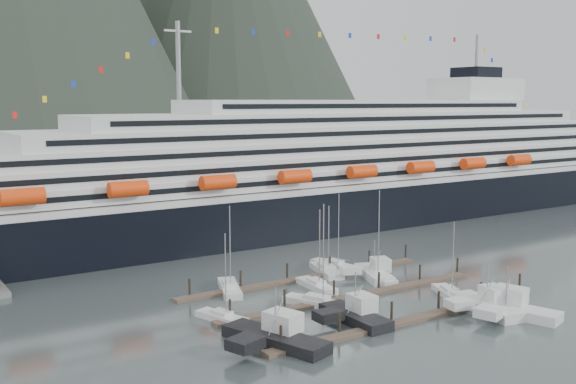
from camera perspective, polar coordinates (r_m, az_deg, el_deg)
name	(u,v)px	position (r m, az deg, el deg)	size (l,w,h in m)	color
ground	(391,298)	(106.26, 8.74, -8.83)	(1600.00, 1600.00, 0.00)	#495556
cruise_ship	(332,175)	(164.39, 3.78, 1.41)	(210.00, 30.40, 50.30)	black
dock_near	(413,319)	(96.03, 10.56, -10.49)	(48.18, 2.28, 3.20)	#4E3F32
dock_mid	(354,296)	(105.31, 5.60, -8.75)	(48.18, 2.28, 3.20)	#4E3F32
dock_far	(306,278)	(115.30, 1.51, -7.25)	(48.18, 2.28, 3.20)	#4E3F32
sailboat_a	(222,318)	(94.90, -5.62, -10.55)	(4.77, 8.70, 12.80)	silver
sailboat_b	(317,303)	(100.96, 2.46, -9.37)	(6.86, 10.74, 15.85)	silver
sailboat_c	(316,286)	(109.90, 2.42, -7.95)	(3.28, 9.54, 13.52)	silver
sailboat_d	(375,276)	(116.49, 7.35, -7.10)	(4.55, 11.30, 15.80)	silver
sailboat_e	(230,289)	(108.66, -4.96, -8.15)	(6.45, 10.94, 14.46)	silver
sailboat_f	(326,271)	(119.20, 3.27, -6.70)	(5.80, 10.70, 12.74)	silver
sailboat_g	(334,265)	(123.54, 3.93, -6.20)	(4.49, 10.01, 14.05)	silver
sailboat_h	(449,294)	(108.53, 13.51, -8.37)	(5.83, 9.07, 12.35)	silver
trawler_a	(275,337)	(85.46, -1.15, -12.20)	(11.87, 15.24, 8.13)	black
trawler_b	(354,315)	(94.16, 5.62, -10.35)	(9.12, 11.97, 7.77)	black
trawler_c	(505,308)	(101.73, 17.91, -9.31)	(11.73, 15.46, 7.68)	silver
trawler_d	(486,305)	(102.32, 16.39, -9.17)	(9.72, 12.97, 7.45)	silver
trawler_e	(373,273)	(116.92, 7.24, -6.79)	(9.72, 11.69, 7.24)	silver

